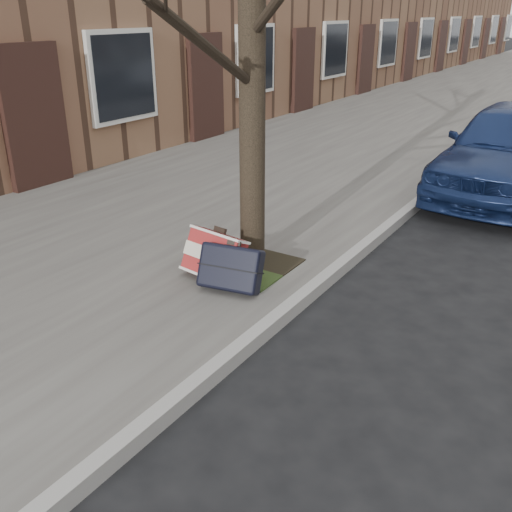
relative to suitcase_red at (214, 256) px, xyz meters
The scene contains 5 objects.
ground 2.28m from the suitcase_red, 20.07° to the right, with size 120.00×120.00×0.00m, color black.
near_sidewalk 14.32m from the suitcase_red, 96.36° to the left, with size 5.00×70.00×0.12m, color #67645D.
dirt_patch 0.50m from the suitcase_red, 75.15° to the left, with size 0.85×0.85×0.01m, color black.
suitcase_red is the anchor object (origin of this frame).
suitcase_navy 0.29m from the suitcase_red, 22.67° to the right, with size 0.58×0.19×0.41m, color black.
Camera 1 is at (0.89, -3.19, 2.50)m, focal length 40.00 mm.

